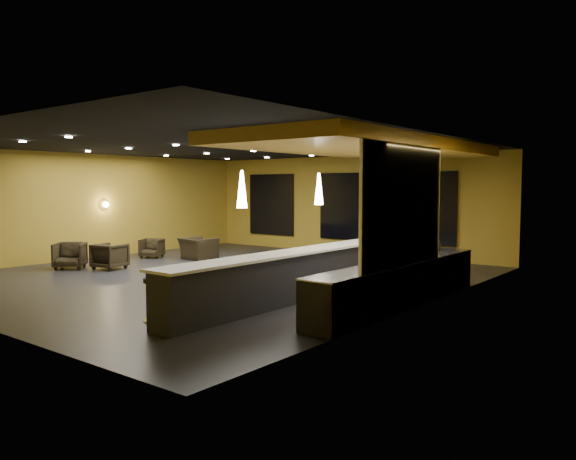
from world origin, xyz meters
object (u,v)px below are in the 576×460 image
Objects in this scene: bar_stool_4 at (359,254)px; armchair_a at (70,256)px; staff_c at (427,253)px; prep_counter at (400,284)px; pendant_1 at (319,189)px; armchair_b at (110,256)px; column at (403,210)px; bar_stool_3 at (320,265)px; bar_stool_0 at (154,294)px; staff_a at (378,251)px; pendant_0 at (242,189)px; staff_b at (416,248)px; armchair_d at (198,249)px; bar_stool_1 at (226,280)px; bar_counter at (305,275)px; bar_stool_2 at (279,274)px; armchair_c at (152,248)px; pendant_2 at (375,189)px.

armchair_a is at bearing -148.79° from bar_stool_4.
armchair_a is (-9.53, -3.56, -0.44)m from staff_c.
pendant_1 is at bearing 180.00° from prep_counter.
armchair_a is 1.20m from armchair_b.
column is 4.90× the size of bar_stool_3.
staff_c is 2.11× the size of bar_stool_0.
staff_a reaches higher than armchair_a.
pendant_0 is 0.42× the size of staff_c.
staff_c is (0.42, -0.29, -0.08)m from staff_b.
bar_stool_1 reaches higher than armchair_d.
staff_a is 2.14× the size of bar_stool_0.
staff_a is at bearing 77.83° from bar_counter.
staff_a is 2.70m from bar_stool_2.
bar_stool_1 is at bearing 149.37° from armchair_d.
bar_counter is 9.40× the size of armchair_a.
bar_counter is at bearing 90.00° from pendant_0.
armchair_c is 7.46m from bar_stool_3.
armchair_c is (-1.19, 2.45, -0.05)m from armchair_b.
bar_stool_2 is (6.32, 0.03, 0.09)m from armchair_b.
pendant_0 is 9.47m from armchair_c.
bar_stool_2 is 0.86× the size of bar_stool_4.
bar_stool_2 is at bearing -146.37° from staff_c.
prep_counter is at bearing 51.34° from pendant_0.
bar_stool_4 is (-0.78, 0.55, -1.81)m from pendant_2.
armchair_d is at bearing -108.12° from armchair_b.
armchair_c is 1.70m from armchair_d.
bar_stool_0 reaches higher than armchair_c.
bar_stool_3 is (-0.75, 1.62, -0.04)m from bar_counter.
pendant_1 is at bearing -108.36° from staff_a.
bar_stool_0 is 0.95× the size of bar_stool_1.
pendant_2 is 0.84× the size of armchair_b.
column is at bearing 112.08° from staff_c.
bar_stool_4 is at bearing 144.90° from pendant_2.
bar_counter is 2.29× the size of column.
staff_c reaches higher than armchair_b.
armchair_d is 1.54× the size of bar_stool_3.
armchair_a is at bearing -156.32° from staff_b.
bar_stool_1 is 1.15× the size of bar_stool_3.
bar_stool_0 is (-0.82, -3.92, -1.85)m from pendant_1.
staff_c reaches higher than armchair_a.
bar_stool_2 reaches higher than armchair_c.
staff_b reaches higher than armchair_a.
bar_stool_4 is at bearing -160.74° from armchair_b.
armchair_b reaches higher than armchair_d.
prep_counter is 2.39m from staff_a.
bar_stool_4 is (-0.78, 3.05, -1.81)m from pendant_1.
staff_c is at bearing 71.78° from pendant_0.
bar_stool_4 reaches higher than armchair_b.
pendant_1 is at bearing -42.27° from armchair_c.
pendant_0 is 2.47m from bar_stool_0.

